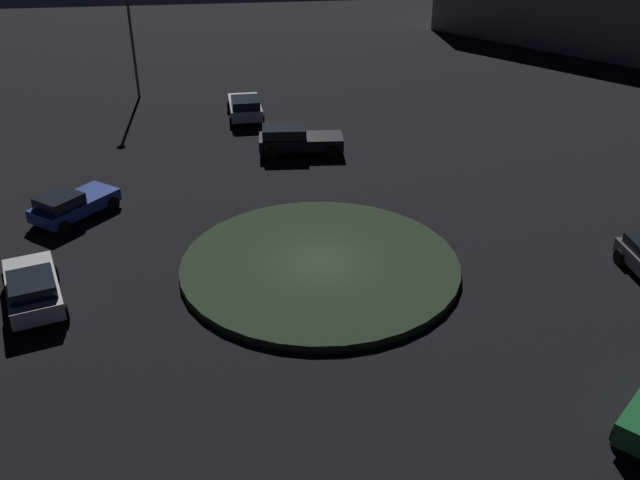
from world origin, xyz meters
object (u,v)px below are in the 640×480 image
(car_black, at_px, (297,139))
(car_white, at_px, (33,288))
(car_blue, at_px, (72,204))
(streetlamp_east, at_px, (128,7))
(car_silver, at_px, (245,107))

(car_black, bearing_deg, car_white, -124.54)
(car_black, relative_size, car_white, 1.06)
(car_blue, height_order, streetlamp_east, streetlamp_east)
(car_black, height_order, car_white, car_black)
(car_white, relative_size, car_blue, 1.08)
(car_blue, distance_m, streetlamp_east, 19.18)
(car_silver, height_order, streetlamp_east, streetlamp_east)
(car_blue, bearing_deg, car_white, -141.03)
(car_black, distance_m, car_white, 17.59)
(car_silver, bearing_deg, car_black, -159.63)
(car_silver, bearing_deg, car_blue, 145.28)
(streetlamp_east, bearing_deg, car_white, 176.71)
(car_white, height_order, car_silver, car_silver)
(car_silver, xyz_separation_m, streetlamp_east, (5.53, 7.03, 5.18))
(car_silver, distance_m, streetlamp_east, 10.34)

